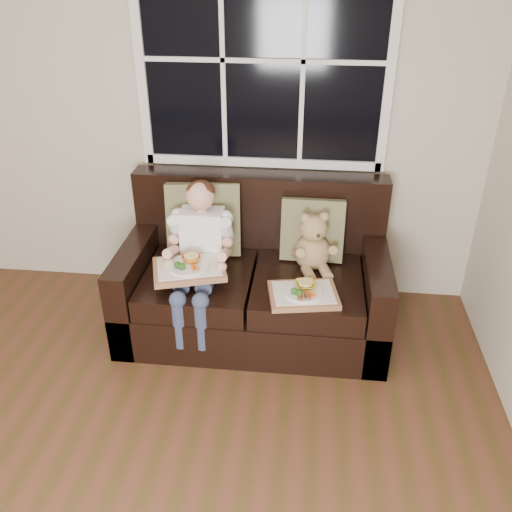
# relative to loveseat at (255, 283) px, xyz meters

# --- Properties ---
(window_back) EXTENTS (1.62, 0.04, 1.37)m
(window_back) POSITION_rel_loveseat_xyz_m (-0.00, 0.46, 1.34)
(window_back) COLOR black
(window_back) RESTS_ON room_walls
(loveseat) EXTENTS (1.70, 0.92, 0.96)m
(loveseat) POSITION_rel_loveseat_xyz_m (0.00, 0.00, 0.00)
(loveseat) COLOR black
(loveseat) RESTS_ON ground
(pillow_left) EXTENTS (0.51, 0.28, 0.50)m
(pillow_left) POSITION_rel_loveseat_xyz_m (-0.36, 0.15, 0.38)
(pillow_left) COLOR olive
(pillow_left) RESTS_ON loveseat
(pillow_right) EXTENTS (0.41, 0.19, 0.42)m
(pillow_right) POSITION_rel_loveseat_xyz_m (0.36, 0.15, 0.34)
(pillow_right) COLOR olive
(pillow_right) RESTS_ON loveseat
(child) EXTENTS (0.39, 0.60, 0.89)m
(child) POSITION_rel_loveseat_xyz_m (-0.33, -0.12, 0.34)
(child) COLOR white
(child) RESTS_ON loveseat
(teddy_bear) EXTENTS (0.28, 0.33, 0.40)m
(teddy_bear) POSITION_rel_loveseat_xyz_m (0.37, 0.01, 0.30)
(teddy_bear) COLOR #9C8552
(teddy_bear) RESTS_ON loveseat
(tray_left) EXTENTS (0.50, 0.44, 0.10)m
(tray_left) POSITION_rel_loveseat_xyz_m (-0.37, -0.28, 0.27)
(tray_left) COLOR #996545
(tray_left) RESTS_ON child
(tray_right) EXTENTS (0.45, 0.37, 0.09)m
(tray_right) POSITION_rel_loveseat_xyz_m (0.33, -0.34, 0.17)
(tray_right) COLOR #996545
(tray_right) RESTS_ON loveseat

